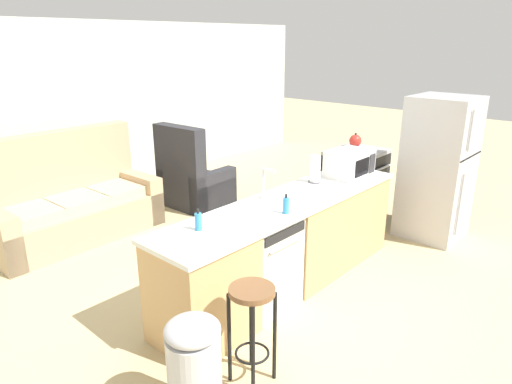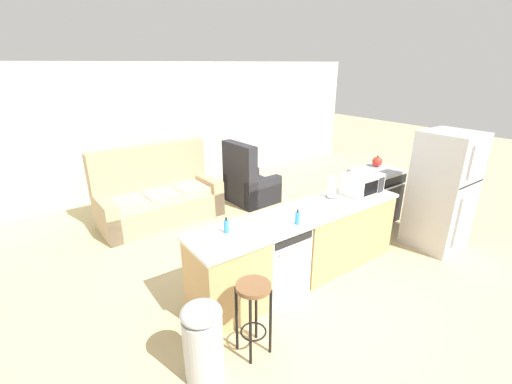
# 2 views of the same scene
# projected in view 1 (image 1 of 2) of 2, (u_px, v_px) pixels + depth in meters

# --- Properties ---
(ground_plane) EXTENTS (24.00, 24.00, 0.00)m
(ground_plane) POSITION_uv_depth(u_px,v_px,m) (276.00, 292.00, 4.42)
(ground_plane) COLOR tan
(wall_back) EXTENTS (10.00, 0.06, 2.60)m
(wall_back) POSITION_uv_depth(u_px,v_px,m) (76.00, 110.00, 6.88)
(wall_back) COLOR beige
(wall_back) RESTS_ON ground_plane
(kitchen_counter) EXTENTS (2.94, 0.66, 0.90)m
(kitchen_counter) POSITION_uv_depth(u_px,v_px,m) (292.00, 244.00, 4.45)
(kitchen_counter) COLOR tan
(kitchen_counter) RESTS_ON ground_plane
(dishwasher) EXTENTS (0.58, 0.61, 0.84)m
(dishwasher) POSITION_uv_depth(u_px,v_px,m) (259.00, 261.00, 4.11)
(dishwasher) COLOR silver
(dishwasher) RESTS_ON ground_plane
(stove_range) EXTENTS (0.76, 0.68, 0.90)m
(stove_range) POSITION_uv_depth(u_px,v_px,m) (355.00, 182.00, 6.27)
(stove_range) COLOR black
(stove_range) RESTS_ON ground_plane
(refrigerator) EXTENTS (0.72, 0.73, 1.71)m
(refrigerator) POSITION_uv_depth(u_px,v_px,m) (438.00, 168.00, 5.45)
(refrigerator) COLOR #B7B7BC
(refrigerator) RESTS_ON ground_plane
(microwave) EXTENTS (0.50, 0.37, 0.28)m
(microwave) POSITION_uv_depth(u_px,v_px,m) (349.00, 163.00, 4.94)
(microwave) COLOR white
(microwave) RESTS_ON kitchen_counter
(sink_faucet) EXTENTS (0.07, 0.18, 0.30)m
(sink_faucet) POSITION_uv_depth(u_px,v_px,m) (264.00, 185.00, 4.23)
(sink_faucet) COLOR silver
(sink_faucet) RESTS_ON kitchen_counter
(paper_towel_roll) EXTENTS (0.14, 0.14, 0.28)m
(paper_towel_roll) POSITION_uv_depth(u_px,v_px,m) (315.00, 170.00, 4.72)
(paper_towel_roll) COLOR #4C4C51
(paper_towel_roll) RESTS_ON kitchen_counter
(soap_bottle) EXTENTS (0.06, 0.06, 0.18)m
(soap_bottle) POSITION_uv_depth(u_px,v_px,m) (286.00, 205.00, 3.90)
(soap_bottle) COLOR #338CCC
(soap_bottle) RESTS_ON kitchen_counter
(dish_soap_bottle) EXTENTS (0.06, 0.06, 0.18)m
(dish_soap_bottle) POSITION_uv_depth(u_px,v_px,m) (198.00, 221.00, 3.56)
(dish_soap_bottle) COLOR #338CCC
(dish_soap_bottle) RESTS_ON kitchen_counter
(kettle) EXTENTS (0.21, 0.17, 0.19)m
(kettle) POSITION_uv_depth(u_px,v_px,m) (355.00, 141.00, 6.30)
(kettle) COLOR red
(kettle) RESTS_ON stove_range
(bar_stool) EXTENTS (0.32, 0.32, 0.74)m
(bar_stool) POSITION_uv_depth(u_px,v_px,m) (252.00, 315.00, 3.12)
(bar_stool) COLOR brown
(bar_stool) RESTS_ON ground_plane
(trash_bin) EXTENTS (0.35, 0.35, 0.74)m
(trash_bin) POSITION_uv_depth(u_px,v_px,m) (194.00, 370.00, 2.82)
(trash_bin) COLOR #B7B7BC
(trash_bin) RESTS_ON ground_plane
(couch) EXTENTS (2.03, 0.96, 1.27)m
(couch) POSITION_uv_depth(u_px,v_px,m) (69.00, 205.00, 5.57)
(couch) COLOR tan
(couch) RESTS_ON ground_plane
(armchair) EXTENTS (0.84, 0.89, 1.20)m
(armchair) POSITION_uv_depth(u_px,v_px,m) (192.00, 182.00, 6.60)
(armchair) COLOR #2D2D33
(armchair) RESTS_ON ground_plane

